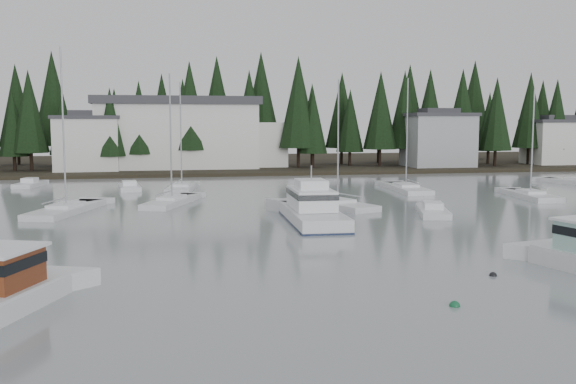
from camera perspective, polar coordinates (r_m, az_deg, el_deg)
name	(u,v)px	position (r m, az deg, el deg)	size (l,w,h in m)	color
ground	(385,360)	(21.08, 8.63, -14.57)	(260.00, 260.00, 0.00)	gray
far_shore_land	(205,165)	(116.01, -7.39, 2.44)	(240.00, 54.00, 1.00)	black
conifer_treeline	(209,169)	(105.05, -7.04, 2.06)	(200.00, 22.00, 20.00)	black
house_west	(88,142)	(98.28, -17.37, 4.26)	(9.54, 7.42, 8.75)	silver
house_east_a	(438,139)	(105.60, 13.18, 4.63)	(10.60, 8.48, 9.25)	#999EA0
house_east_b	(555,141)	(117.91, 22.63, 4.22)	(9.54, 7.42, 8.25)	silver
harbor_inn	(191,134)	(101.00, -8.63, 5.15)	(29.50, 11.50, 10.90)	silver
cabin_cruiser_center	(312,212)	(48.24, 2.16, -1.82)	(3.97, 11.58, 4.92)	silver
sailboat_0	(172,203)	(59.92, -10.27, -1.00)	(5.78, 9.95, 12.42)	silver
sailboat_1	(66,212)	(56.62, -19.10, -1.65)	(5.66, 10.93, 14.18)	silver
sailboat_2	(530,197)	(68.38, 20.73, -0.43)	(3.61, 9.17, 11.25)	silver
sailboat_6	(182,189)	(72.17, -9.42, 0.22)	(3.89, 9.45, 12.41)	silver
sailboat_8	(406,190)	(72.06, 10.44, 0.19)	(3.58, 10.89, 12.84)	silver
sailboat_10	(338,207)	(56.95, 4.43, -1.30)	(5.77, 9.17, 11.73)	silver
runabout_1	(433,213)	(53.60, 12.74, -1.82)	(3.98, 6.81, 1.42)	silver
runabout_3	(30,185)	(81.04, -21.96, 0.55)	(3.09, 5.95, 1.42)	silver
runabout_4	(129,189)	(73.61, -13.91, 0.29)	(2.88, 5.88, 1.42)	silver
mooring_buoy_green	(455,306)	(27.38, 14.59, -9.80)	(0.45, 0.45, 0.45)	#145933
mooring_buoy_dark	(493,276)	(33.13, 17.76, -7.11)	(0.39, 0.39, 0.39)	black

